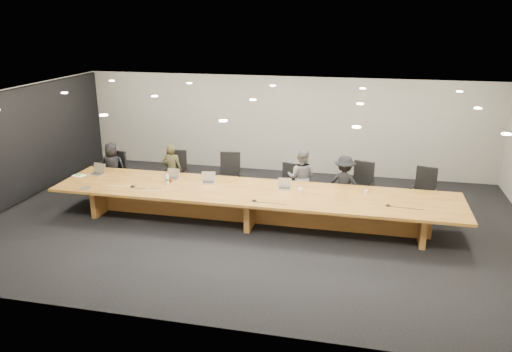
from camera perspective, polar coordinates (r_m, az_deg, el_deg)
The scene contains 28 objects.
ground at distance 11.30m, azimuth -0.34°, elevation -5.29°, with size 12.00×12.00×0.00m, color black.
back_wall at distance 14.63m, azimuth 3.22°, elevation 5.87°, with size 12.00×0.02×2.80m, color #B7B4A6.
left_wall_panel at distance 13.44m, azimuth -25.88°, elevation 2.85°, with size 0.08×7.84×2.74m, color black.
conference_table at distance 11.11m, azimuth -0.34°, elevation -2.82°, with size 9.00×1.80×0.75m.
chair_far_left at distance 13.57m, azimuth -15.86°, elevation 0.47°, with size 0.55×0.55×1.08m, color black, non-canonical shape.
chair_left at distance 12.80m, azimuth -9.21°, elevation 0.19°, with size 0.62×0.62×1.21m, color black, non-canonical shape.
chair_mid_left at distance 12.48m, azimuth -3.10°, elevation -0.08°, with size 0.61×0.61×1.20m, color black, non-canonical shape.
chair_mid_right at distance 12.25m, azimuth 3.47°, elevation -0.92°, with size 0.51×0.51×1.01m, color black, non-canonical shape.
chair_right at distance 12.08m, azimuth 11.84°, elevation -1.16°, with size 0.59×0.59×1.17m, color black, non-canonical shape.
chair_far_right at distance 12.12m, azimuth 18.58°, elevation -1.74°, with size 0.58×0.58×1.14m, color black, non-canonical shape.
person_a at distance 13.53m, azimuth -16.09°, elevation 0.94°, with size 0.65×0.42×1.33m, color black.
person_b at distance 12.80m, azimuth -9.56°, elevation 0.63°, with size 0.51×0.34×1.40m, color #302E1A.
person_c at distance 12.07m, azimuth 5.20°, elevation -0.19°, with size 0.70×0.54×1.43m, color slate.
person_d at distance 11.89m, azimuth 10.04°, elevation -0.88°, with size 0.88×0.50×1.36m, color black.
laptop_a at distance 12.71m, azimuth -17.83°, elevation 0.73°, with size 0.34×0.25×0.27m, color #BDAA90, non-canonical shape.
laptop_b at distance 11.96m, azimuth -9.60°, elevation 0.21°, with size 0.30×0.22×0.23m, color tan, non-canonical shape.
laptop_c at distance 11.56m, azimuth -5.50°, elevation -0.21°, with size 0.32×0.23×0.25m, color #BEAC91, non-canonical shape.
laptop_d at distance 11.13m, azimuth 3.27°, elevation -0.92°, with size 0.30×0.22×0.23m, color beige, non-canonical shape.
water_bottle at distance 11.58m, azimuth -10.11°, elevation -0.42°, with size 0.07×0.07×0.23m, color silver.
amber_mug at distance 11.76m, azimuth -9.75°, elevation -0.48°, with size 0.07×0.07×0.09m, color #662F12.
paper_cup_near at distance 10.97m, azimuth 5.07°, elevation -1.61°, with size 0.08×0.08×0.10m, color white.
paper_cup_far at distance 11.08m, azimuth 12.46°, elevation -1.80°, with size 0.08×0.08×0.09m, color silver.
notepad at distance 12.79m, azimuth -19.57°, elevation 0.06°, with size 0.27×0.21×0.02m, color white.
lime_gadget at distance 12.79m, azimuth -19.61°, elevation 0.15°, with size 0.15×0.08×0.02m, color green.
av_box at distance 11.79m, azimuth -18.85°, elevation -1.31°, with size 0.20×0.15×0.03m, color #A1A1A5.
mic_left at distance 11.63m, azimuth -13.90°, elevation -1.11°, with size 0.13×0.13×0.03m, color black.
mic_center at distance 10.43m, azimuth -0.21°, elevation -2.80°, with size 0.12×0.12×0.03m, color black.
mic_right at distance 10.52m, azimuth 14.86°, elevation -3.25°, with size 0.12×0.12×0.03m, color black.
Camera 1 is at (2.36, -10.11, 4.47)m, focal length 35.00 mm.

